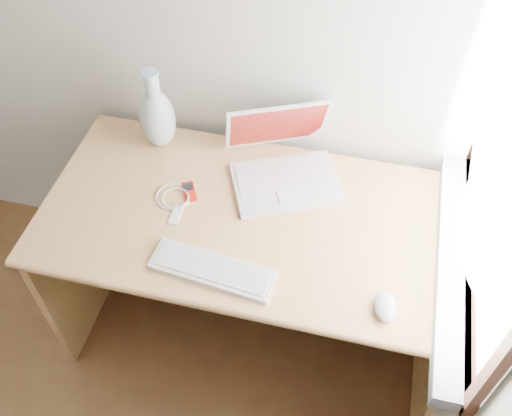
% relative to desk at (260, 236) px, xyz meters
% --- Properties ---
extents(desk, '(1.46, 0.73, 0.77)m').
position_rel_desk_xyz_m(desk, '(0.00, 0.00, 0.00)').
color(desk, tan).
rests_on(desk, floor).
extents(laptop, '(0.45, 0.44, 0.25)m').
position_rel_desk_xyz_m(laptop, '(0.08, 0.13, 0.28)').
color(laptop, silver).
rests_on(laptop, desk).
extents(external_keyboard, '(0.41, 0.16, 0.02)m').
position_rel_desk_xyz_m(external_keyboard, '(-0.07, -0.34, 0.23)').
color(external_keyboard, white).
rests_on(external_keyboard, desk).
extents(mouse, '(0.08, 0.12, 0.04)m').
position_rel_desk_xyz_m(mouse, '(0.47, -0.35, 0.24)').
color(mouse, silver).
rests_on(mouse, desk).
extents(ipod, '(0.08, 0.10, 0.01)m').
position_rel_desk_xyz_m(ipod, '(-0.25, -0.04, 0.23)').
color(ipod, red).
rests_on(ipod, desk).
extents(cable_coil, '(0.13, 0.13, 0.01)m').
position_rel_desk_xyz_m(cable_coil, '(-0.29, -0.07, 0.23)').
color(cable_coil, white).
rests_on(cable_coil, desk).
extents(remote, '(0.03, 0.09, 0.01)m').
position_rel_desk_xyz_m(remote, '(-0.26, -0.15, 0.23)').
color(remote, white).
rests_on(remote, desk).
extents(vase, '(0.13, 0.13, 0.33)m').
position_rel_desk_xyz_m(vase, '(-0.43, 0.18, 0.36)').
color(vase, silver).
rests_on(vase, desk).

